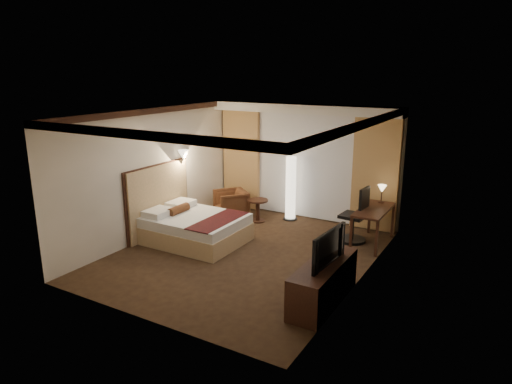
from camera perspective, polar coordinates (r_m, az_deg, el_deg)
The scene contains 21 objects.
floor at distance 8.89m, azimuth -1.31°, elevation -7.76°, with size 4.50×5.50×0.01m, color #301D12.
ceiling at distance 8.22m, azimuth -1.42°, elevation 9.85°, with size 4.50×5.50×0.01m, color white.
back_wall at distance 10.84m, azimuth 6.27°, elevation 3.82°, with size 4.50×0.02×2.70m, color beige.
left_wall at distance 9.79m, azimuth -12.68°, elevation 2.32°, with size 0.02×5.50×2.70m, color beige.
right_wall at distance 7.57m, azimuth 13.34°, elevation -1.44°, with size 0.02×5.50×2.70m, color beige.
crown_molding at distance 8.23m, azimuth -1.42°, elevation 9.43°, with size 4.50×5.50×0.12m, color black, non-canonical shape.
soffit at distance 10.44m, azimuth 5.90°, elevation 10.33°, with size 4.50×0.50×0.20m, color white.
curtain_sheer at distance 10.78m, azimuth 6.08°, elevation 3.22°, with size 2.48×0.04×2.45m, color silver.
curtain_left_drape at distance 11.52m, azimuth -1.80°, elevation 4.06°, with size 1.00×0.14×2.45m, color tan.
curtain_right_drape at distance 10.17m, azimuth 14.70°, elevation 2.09°, with size 1.00×0.14×2.45m, color tan.
wall_sconce at distance 10.23m, azimuth -9.06°, elevation 4.58°, with size 0.24×0.24×0.24m, color white, non-canonical shape.
bed at distance 9.49m, azimuth -7.53°, elevation -4.57°, with size 1.91×1.49×0.56m, color white, non-canonical shape.
headboard at distance 9.94m, azimuth -12.04°, elevation -1.01°, with size 0.12×1.79×1.50m, color tan, non-canonical shape.
armchair at distance 10.93m, azimuth -3.14°, elevation -1.33°, with size 0.71×0.67×0.73m, color #542719.
side_table at distance 10.65m, azimuth 0.22°, elevation -2.32°, with size 0.48×0.48×0.53m, color black, non-canonical shape.
floor_lamp at distance 10.68m, azimuth 4.36°, elevation 0.46°, with size 0.32×0.32×1.52m, color white, non-canonical shape.
desk at distance 9.55m, azimuth 14.40°, elevation -4.19°, with size 0.55×1.32×0.75m, color black, non-canonical shape.
desk_lamp at distance 9.87m, azimuth 15.42°, elevation -0.33°, with size 0.18×0.18×0.34m, color #FFD899, non-canonical shape.
office_chair at distance 9.55m, azimuth 12.05°, elevation -2.69°, with size 0.57×0.57×1.18m, color black, non-canonical shape.
dresser at distance 7.12m, azimuth 8.42°, elevation -11.17°, with size 0.50×1.65×0.64m, color black, non-canonical shape.
television at distance 6.88m, azimuth 8.38°, elevation -6.57°, with size 1.00×0.58×0.13m, color black.
Camera 1 is at (4.29, -6.98, 3.45)m, focal length 32.00 mm.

